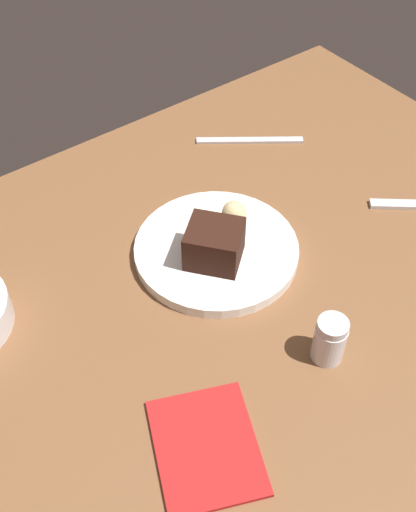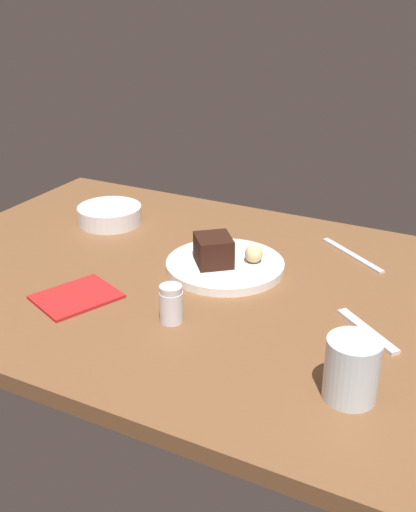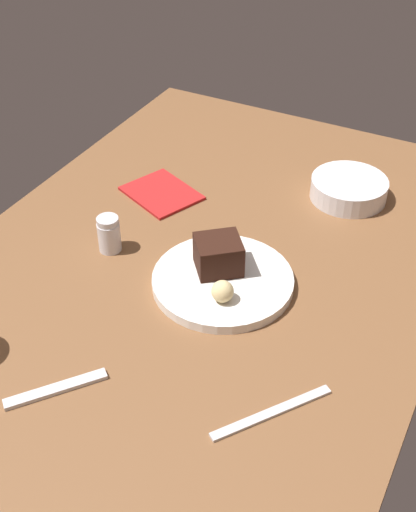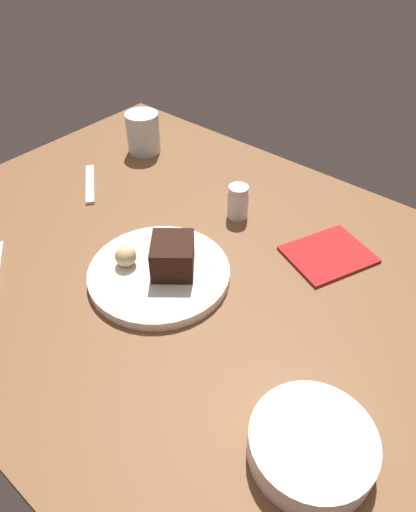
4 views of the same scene
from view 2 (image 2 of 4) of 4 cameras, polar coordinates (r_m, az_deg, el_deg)
The scene contains 10 objects.
dining_table at distance 125.28cm, azimuth -1.64°, elevation -2.51°, with size 120.00×84.00×3.00cm, color brown.
dessert_plate at distance 127.12cm, azimuth 1.57°, elevation -0.88°, with size 24.24×24.24×1.76cm, color white.
chocolate_cake_slice at distance 124.75cm, azimuth 0.51°, elevation 0.54°, with size 7.62×6.94×5.86cm, color black.
bread_roll at distance 126.11cm, azimuth 4.22°, elevation 0.21°, with size 3.70×3.70×3.70cm, color #DBC184.
salt_shaker at distance 107.95cm, azimuth -3.40°, elevation -4.41°, with size 4.16×4.16×6.89cm.
water_glass at distance 91.43cm, azimuth 13.06°, elevation -10.08°, with size 7.84×7.84×9.51cm, color silver.
side_bowl at distance 152.01cm, azimuth -9.01°, elevation 3.77°, with size 15.34×15.34×4.21cm, color silver.
dessert_spoon at distance 109.39cm, azimuth 14.40°, elevation -6.67°, with size 15.00×1.80×0.70cm, color silver.
butter_knife at distance 136.81cm, azimuth 13.08°, elevation 0.10°, with size 19.00×1.40×0.50cm, color silver.
folded_napkin at distance 119.05cm, azimuth -11.98°, elevation -3.68°, with size 11.65×14.52×0.60cm, color #B21E1E.
Camera 2 is at (-53.92, 97.21, 59.27)cm, focal length 43.58 mm.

